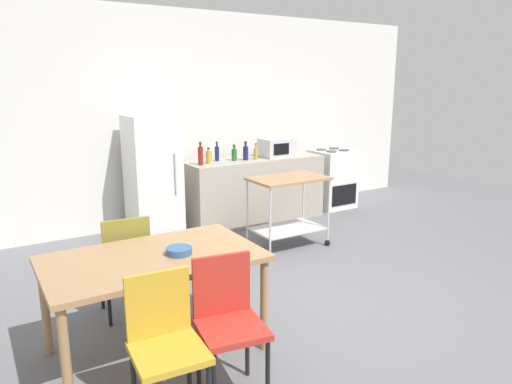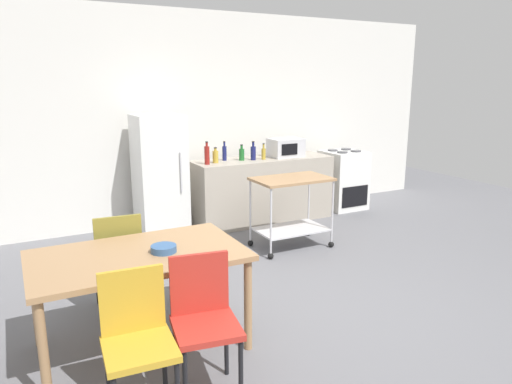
% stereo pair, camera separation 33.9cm
% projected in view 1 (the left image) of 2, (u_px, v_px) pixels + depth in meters
% --- Properties ---
extents(ground_plane, '(12.00, 12.00, 0.00)m').
position_uv_depth(ground_plane, '(321.00, 306.00, 4.20)').
color(ground_plane, slate).
extents(back_wall, '(8.40, 0.12, 2.90)m').
position_uv_depth(back_wall, '(176.00, 119.00, 6.52)').
color(back_wall, silver).
rests_on(back_wall, ground_plane).
extents(kitchen_counter, '(2.00, 0.64, 0.90)m').
position_uv_depth(kitchen_counter, '(255.00, 190.00, 6.71)').
color(kitchen_counter, '#A89E8E').
rests_on(kitchen_counter, ground_plane).
extents(dining_table, '(1.50, 0.90, 0.75)m').
position_uv_depth(dining_table, '(153.00, 266.00, 3.36)').
color(dining_table, '#A37A51').
rests_on(dining_table, ground_plane).
extents(chair_red, '(0.46, 0.46, 0.89)m').
position_uv_depth(chair_red, '(228.00, 317.00, 2.95)').
color(chair_red, '#B72D23').
rests_on(chair_red, ground_plane).
extents(chair_mustard, '(0.43, 0.43, 0.89)m').
position_uv_depth(chair_mustard, '(165.00, 340.00, 2.69)').
color(chair_mustard, gold).
rests_on(chair_mustard, ground_plane).
extents(chair_olive, '(0.43, 0.43, 0.89)m').
position_uv_depth(chair_olive, '(125.00, 258.00, 3.92)').
color(chair_olive, olive).
rests_on(chair_olive, ground_plane).
extents(stove_oven, '(0.60, 0.61, 0.92)m').
position_uv_depth(stove_oven, '(332.00, 179.00, 7.47)').
color(stove_oven, white).
rests_on(stove_oven, ground_plane).
extents(refrigerator, '(0.60, 0.63, 1.55)m').
position_uv_depth(refrigerator, '(153.00, 177.00, 5.98)').
color(refrigerator, white).
rests_on(refrigerator, ground_plane).
extents(kitchen_cart, '(0.91, 0.57, 0.85)m').
position_uv_depth(kitchen_cart, '(288.00, 200.00, 5.62)').
color(kitchen_cart, '#A37A51').
rests_on(kitchen_cart, ground_plane).
extents(bottle_soda, '(0.07, 0.07, 0.30)m').
position_uv_depth(bottle_soda, '(201.00, 155.00, 6.06)').
color(bottle_soda, maroon).
rests_on(bottle_soda, kitchen_counter).
extents(bottle_sesame_oil, '(0.08, 0.08, 0.21)m').
position_uv_depth(bottle_sesame_oil, '(209.00, 157.00, 6.19)').
color(bottle_sesame_oil, gold).
rests_on(bottle_sesame_oil, kitchen_counter).
extents(bottle_hot_sauce, '(0.06, 0.06, 0.26)m').
position_uv_depth(bottle_hot_sauce, '(217.00, 153.00, 6.38)').
color(bottle_hot_sauce, navy).
rests_on(bottle_hot_sauce, kitchen_counter).
extents(bottle_vinegar, '(0.07, 0.07, 0.22)m').
position_uv_depth(bottle_vinegar, '(234.00, 154.00, 6.41)').
color(bottle_vinegar, '#1E6628').
rests_on(bottle_vinegar, kitchen_counter).
extents(bottle_sparkling_water, '(0.07, 0.07, 0.26)m').
position_uv_depth(bottle_sparkling_water, '(246.00, 153.00, 6.46)').
color(bottle_sparkling_water, navy).
rests_on(bottle_sparkling_water, kitchen_counter).
extents(bottle_olive_oil, '(0.06, 0.06, 0.22)m').
position_uv_depth(bottle_olive_oil, '(256.00, 153.00, 6.51)').
color(bottle_olive_oil, gold).
rests_on(bottle_olive_oil, kitchen_counter).
extents(microwave, '(0.46, 0.35, 0.26)m').
position_uv_depth(microwave, '(277.00, 147.00, 6.75)').
color(microwave, silver).
rests_on(microwave, kitchen_counter).
extents(fruit_bowl, '(0.19, 0.19, 0.05)m').
position_uv_depth(fruit_bowl, '(179.00, 251.00, 3.37)').
color(fruit_bowl, '#33598C').
rests_on(fruit_bowl, dining_table).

